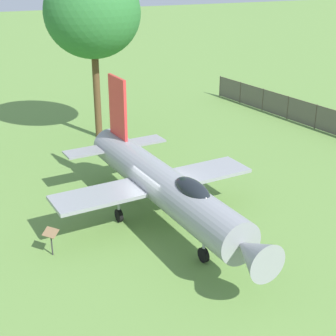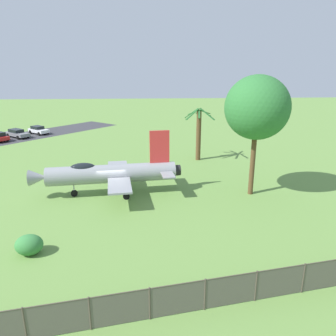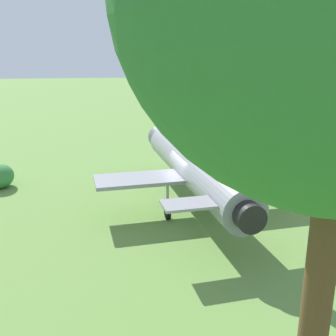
# 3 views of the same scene
# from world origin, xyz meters

# --- Properties ---
(ground_plane) EXTENTS (200.00, 200.00, 0.00)m
(ground_plane) POSITION_xyz_m (0.00, 0.00, 0.00)
(ground_plane) COLOR #668E42
(display_jet) EXTENTS (13.51, 9.41, 5.79)m
(display_jet) POSITION_xyz_m (-0.35, -0.04, 2.03)
(display_jet) COLOR gray
(display_jet) RESTS_ON ground_plane
(shade_tree) EXTENTS (5.53, 5.90, 10.66)m
(shade_tree) POSITION_xyz_m (12.67, -0.77, 7.87)
(shade_tree) COLOR brown
(shade_tree) RESTS_ON ground_plane
(info_plaque) EXTENTS (0.71, 0.69, 1.14)m
(info_plaque) POSITION_xyz_m (-0.63, 4.97, 0.85)
(info_plaque) COLOR #333333
(info_plaque) RESTS_ON ground_plane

